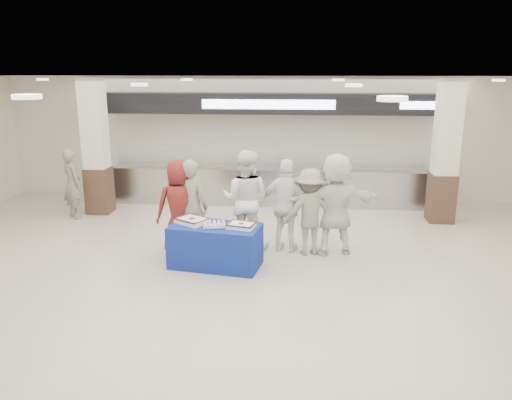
# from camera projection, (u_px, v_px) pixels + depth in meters

# --- Properties ---
(ground) EXTENTS (14.00, 14.00, 0.00)m
(ground) POSITION_uv_depth(u_px,v_px,m) (246.00, 294.00, 7.74)
(ground) COLOR beige
(ground) RESTS_ON ground
(serving_line) EXTENTS (8.70, 0.85, 2.80)m
(serving_line) POSITION_uv_depth(u_px,v_px,m) (269.00, 159.00, 12.64)
(serving_line) COLOR #ADAFB4
(serving_line) RESTS_ON ground
(column_left) EXTENTS (0.55, 0.55, 3.20)m
(column_left) POSITION_uv_depth(u_px,v_px,m) (96.00, 150.00, 11.73)
(column_left) COLOR #3C261B
(column_left) RESTS_ON ground
(column_right) EXTENTS (0.55, 0.55, 3.20)m
(column_right) POSITION_uv_depth(u_px,v_px,m) (445.00, 155.00, 11.05)
(column_right) COLOR #3C261B
(column_right) RESTS_ON ground
(display_table) EXTENTS (1.66, 1.02, 0.75)m
(display_table) POSITION_uv_depth(u_px,v_px,m) (216.00, 246.00, 8.75)
(display_table) COLOR navy
(display_table) RESTS_ON ground
(sheet_cake_left) EXTENTS (0.65, 0.61, 0.10)m
(sheet_cake_left) POSITION_uv_depth(u_px,v_px,m) (192.00, 220.00, 8.78)
(sheet_cake_left) COLOR white
(sheet_cake_left) RESTS_ON display_table
(sheet_cake_right) EXTENTS (0.51, 0.44, 0.09)m
(sheet_cake_right) POSITION_uv_depth(u_px,v_px,m) (241.00, 225.00, 8.53)
(sheet_cake_right) COLOR white
(sheet_cake_right) RESTS_ON display_table
(cupcake_tray) EXTENTS (0.45, 0.37, 0.06)m
(cupcake_tray) POSITION_uv_depth(u_px,v_px,m) (215.00, 225.00, 8.60)
(cupcake_tray) COLOR silver
(cupcake_tray) RESTS_ON display_table
(civilian_maroon) EXTENTS (1.04, 0.88, 1.80)m
(civilian_maroon) POSITION_uv_depth(u_px,v_px,m) (180.00, 206.00, 9.30)
(civilian_maroon) COLOR maroon
(civilian_maroon) RESTS_ON ground
(soldier_a) EXTENTS (0.73, 0.55, 1.80)m
(soldier_a) POSITION_uv_depth(u_px,v_px,m) (191.00, 207.00, 9.28)
(soldier_a) COLOR slate
(soldier_a) RESTS_ON ground
(chef_tall) EXTENTS (1.03, 0.86, 1.91)m
(chef_tall) POSITION_uv_depth(u_px,v_px,m) (246.00, 200.00, 9.55)
(chef_tall) COLOR white
(chef_tall) RESTS_ON ground
(chef_short) EXTENTS (1.12, 0.68, 1.78)m
(chef_short) POSITION_uv_depth(u_px,v_px,m) (287.00, 206.00, 9.35)
(chef_short) COLOR white
(chef_short) RESTS_ON ground
(soldier_b) EXTENTS (1.16, 0.81, 1.63)m
(soldier_b) POSITION_uv_depth(u_px,v_px,m) (309.00, 212.00, 9.24)
(soldier_b) COLOR slate
(soldier_b) RESTS_ON ground
(civilian_white) EXTENTS (1.86, 0.98, 1.92)m
(civilian_white) POSITION_uv_depth(u_px,v_px,m) (335.00, 204.00, 9.22)
(civilian_white) COLOR white
(civilian_white) RESTS_ON ground
(soldier_bg) EXTENTS (0.70, 0.69, 1.63)m
(soldier_bg) POSITION_uv_depth(u_px,v_px,m) (72.00, 184.00, 11.48)
(soldier_bg) COLOR slate
(soldier_bg) RESTS_ON ground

